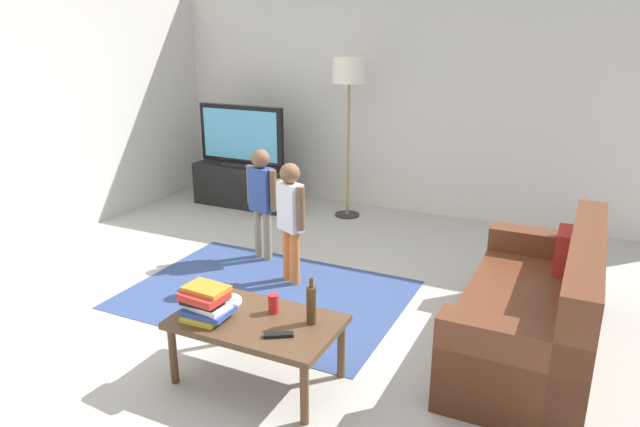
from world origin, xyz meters
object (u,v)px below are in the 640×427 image
object	(u,v)px
couch	(541,316)
bottle	(311,305)
floor_lamp	(349,79)
child_near_tv	(262,194)
child_center	(291,212)
plate	(225,301)
tv_stand	(244,185)
soda_can	(273,304)
tv_remote	(278,335)
book_stack	(206,303)
tv	(241,136)
coffee_table	(257,326)

from	to	relation	value
couch	bottle	distance (m)	1.56
floor_lamp	child_near_tv	xyz separation A→B (m)	(-0.21, -1.51, -0.92)
child_center	couch	bearing A→B (deg)	-8.67
plate	tv_stand	bearing A→B (deg)	120.78
child_center	soda_can	bearing A→B (deg)	-66.07
couch	tv_remote	xyz separation A→B (m)	(-1.31, -1.17, 0.14)
bottle	child_near_tv	bearing A→B (deg)	129.12
couch	book_stack	xyz separation A→B (m)	(-1.80, -1.17, 0.23)
tv_stand	couch	world-z (taller)	couch
soda_can	tv_stand	bearing A→B (deg)	125.69
child_near_tv	child_center	xyz separation A→B (m)	(0.49, -0.35, -0.00)
soda_can	tv	bearing A→B (deg)	125.88
floor_lamp	plate	xyz separation A→B (m)	(0.48, -3.12, -1.12)
bottle	plate	distance (m)	0.63
book_stack	bottle	bearing A→B (deg)	20.14
couch	child_near_tv	bearing A→B (deg)	165.34
child_center	coffee_table	size ratio (longest dim) A/B	1.04
tv	tv_stand	bearing A→B (deg)	90.00
tv	book_stack	size ratio (longest dim) A/B	3.81
tv	child_center	world-z (taller)	tv
soda_can	bottle	bearing A→B (deg)	-4.24
soda_can	couch	bearing A→B (deg)	32.20
tv_stand	tv	distance (m)	0.60
floor_lamp	plate	bearing A→B (deg)	-81.31
bottle	tv_remote	size ratio (longest dim) A/B	1.72
tv	tv_remote	bearing A→B (deg)	-54.16
couch	floor_lamp	bearing A→B (deg)	136.69
tv	couch	xyz separation A→B (m)	(3.60, -2.00, -0.56)
coffee_table	tv_remote	world-z (taller)	tv_remote
bottle	floor_lamp	bearing A→B (deg)	109.36
soda_can	plate	bearing A→B (deg)	-176.73
tv	soda_can	distance (m)	3.63
floor_lamp	bottle	world-z (taller)	floor_lamp
couch	child_center	bearing A→B (deg)	171.33
soda_can	tv_remote	bearing A→B (deg)	-54.69
child_near_tv	tv_remote	distance (m)	2.20
couch	child_center	world-z (taller)	child_center
couch	tv_remote	bearing A→B (deg)	-138.16
floor_lamp	plate	size ratio (longest dim) A/B	8.09
coffee_table	bottle	distance (m)	0.38
coffee_table	plate	distance (m)	0.32
child_center	child_near_tv	bearing A→B (deg)	144.44
tv	couch	bearing A→B (deg)	-29.07
coffee_table	bottle	size ratio (longest dim) A/B	3.41
tv	floor_lamp	bearing A→B (deg)	7.62
couch	floor_lamp	size ratio (longest dim) A/B	1.01
coffee_table	bottle	world-z (taller)	bottle
tv_stand	child_center	bearing A→B (deg)	-47.48
tv_stand	floor_lamp	distance (m)	1.84
soda_can	coffee_table	bearing A→B (deg)	-112.62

